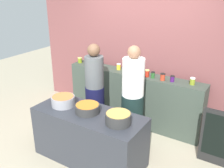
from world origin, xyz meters
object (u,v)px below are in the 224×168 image
at_px(preserve_jar_2, 92,63).
at_px(cook_with_tongs, 95,94).
at_px(preserve_jar_8, 153,75).
at_px(chalkboard_sign, 220,139).
at_px(preserve_jar_1, 89,61).
at_px(preserve_jar_7, 147,73).
at_px(preserve_jar_10, 172,79).
at_px(preserve_jar_6, 142,71).
at_px(cooking_pot_center, 87,108).
at_px(preserve_jar_3, 119,67).
at_px(cooking_pot_right, 118,118).
at_px(cook_in_cap, 132,105).
at_px(preserve_jar_9, 163,77).
at_px(preserve_jar_4, 126,68).
at_px(preserve_jar_5, 130,69).
at_px(cooking_pot_left, 63,101).
at_px(preserve_jar_11, 192,81).
at_px(preserve_jar_0, 80,60).

distance_m(preserve_jar_2, cook_with_tongs, 0.89).
xyz_separation_m(preserve_jar_8, chalkboard_sign, (1.30, -0.43, -0.62)).
relative_size(preserve_jar_1, preserve_jar_7, 0.84).
bearing_deg(cook_with_tongs, preserve_jar_10, 29.11).
relative_size(preserve_jar_6, preserve_jar_10, 1.10).
bearing_deg(cooking_pot_center, preserve_jar_3, 102.48).
height_order(preserve_jar_8, cooking_pot_right, preserve_jar_8).
distance_m(preserve_jar_1, cook_in_cap, 1.67).
xyz_separation_m(preserve_jar_2, preserve_jar_9, (1.53, -0.02, 0.00)).
bearing_deg(preserve_jar_9, preserve_jar_2, 179.15).
height_order(cook_with_tongs, cook_in_cap, cook_in_cap).
relative_size(preserve_jar_10, chalkboard_sign, 0.12).
distance_m(preserve_jar_6, preserve_jar_10, 0.62).
bearing_deg(preserve_jar_4, preserve_jar_5, -25.75).
relative_size(preserve_jar_1, cook_with_tongs, 0.07).
bearing_deg(cooking_pot_left, preserve_jar_6, 66.53).
bearing_deg(preserve_jar_3, preserve_jar_6, 1.74).
height_order(cooking_pot_left, cook_with_tongs, cook_with_tongs).
xyz_separation_m(preserve_jar_5, preserve_jar_7, (0.37, -0.04, -0.00)).
bearing_deg(cooking_pot_center, preserve_jar_11, 51.45).
bearing_deg(preserve_jar_6, chalkboard_sign, -18.50).
xyz_separation_m(preserve_jar_6, cooking_pot_left, (-0.63, -1.45, -0.19)).
height_order(preserve_jar_5, preserve_jar_11, preserve_jar_5).
bearing_deg(cooking_pot_left, cook_with_tongs, 83.44).
height_order(preserve_jar_1, cooking_pot_left, preserve_jar_1).
relative_size(cooking_pot_right, cook_with_tongs, 0.22).
bearing_deg(preserve_jar_6, preserve_jar_3, -178.26).
bearing_deg(chalkboard_sign, cook_with_tongs, -174.40).
xyz_separation_m(preserve_jar_9, cook_in_cap, (-0.20, -0.71, -0.29)).
bearing_deg(preserve_jar_4, preserve_jar_3, -170.51).
bearing_deg(preserve_jar_11, preserve_jar_0, -179.22).
bearing_deg(preserve_jar_5, cooking_pot_center, -88.30).
distance_m(preserve_jar_11, cooking_pot_center, 1.80).
relative_size(preserve_jar_2, preserve_jar_6, 1.04).
bearing_deg(preserve_jar_3, preserve_jar_4, 9.49).
relative_size(preserve_jar_8, cooking_pot_right, 0.32).
height_order(preserve_jar_2, preserve_jar_7, preserve_jar_7).
distance_m(preserve_jar_6, cooking_pot_left, 1.59).
bearing_deg(cook_with_tongs, cooking_pot_right, -38.55).
xyz_separation_m(preserve_jar_1, cooking_pot_left, (0.57, -1.41, -0.18)).
distance_m(preserve_jar_3, cooking_pot_center, 1.46).
relative_size(preserve_jar_6, preserve_jar_7, 0.91).
distance_m(preserve_jar_7, cook_with_tongs, 1.00).
bearing_deg(preserve_jar_9, chalkboard_sign, -20.50).
bearing_deg(chalkboard_sign, preserve_jar_10, 154.98).
relative_size(preserve_jar_8, cooking_pot_center, 0.31).
distance_m(preserve_jar_3, preserve_jar_9, 0.94).
height_order(preserve_jar_2, cook_in_cap, cook_in_cap).
relative_size(cook_in_cap, chalkboard_sign, 1.94).
distance_m(preserve_jar_0, preserve_jar_9, 1.85).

